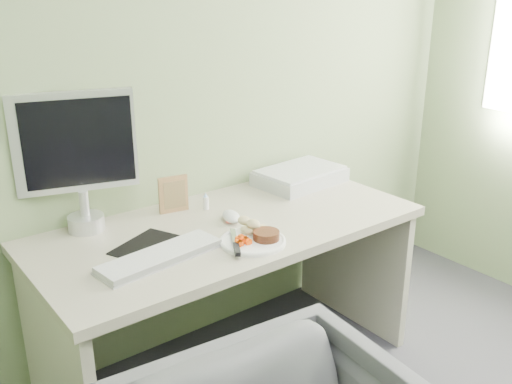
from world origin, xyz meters
TOP-DOWN VIEW (x-y plane):
  - wall_back at (0.00, 2.00)m, footprint 3.50×0.00m
  - desk at (0.00, 1.62)m, footprint 1.60×0.75m
  - plate at (-0.03, 1.42)m, footprint 0.25×0.25m
  - steak at (0.01, 1.39)m, footprint 0.13×0.13m
  - potato_pile at (0.00, 1.48)m, footprint 0.12×0.11m
  - carrot_heap at (-0.09, 1.41)m, footprint 0.07×0.06m
  - steak_knife at (-0.13, 1.40)m, footprint 0.14×0.21m
  - mousepad at (-0.35, 1.61)m, footprint 0.33×0.32m
  - keyboard at (-0.38, 1.51)m, footprint 0.48×0.19m
  - computer_mouse at (0.02, 1.64)m, footprint 0.10×0.13m
  - photo_frame at (-0.11, 1.88)m, footprint 0.13×0.04m
  - eyedrop_bottle at (0.01, 1.82)m, footprint 0.03×0.03m
  - scanner at (0.57, 1.83)m, footprint 0.44×0.31m
  - monitor at (-0.49, 1.94)m, footprint 0.46×0.18m

SIDE VIEW (x-z plane):
  - desk at x=0.00m, z-range 0.18..0.91m
  - mousepad at x=-0.35m, z-range 0.73..0.73m
  - plate at x=-0.03m, z-range 0.73..0.74m
  - keyboard at x=-0.38m, z-range 0.74..0.76m
  - computer_mouse at x=0.02m, z-range 0.73..0.77m
  - steak_knife at x=-0.13m, z-range 0.75..0.76m
  - steak at x=0.01m, z-range 0.74..0.78m
  - scanner at x=0.57m, z-range 0.73..0.80m
  - carrot_heap at x=-0.09m, z-range 0.74..0.78m
  - eyedrop_bottle at x=0.01m, z-range 0.73..0.80m
  - potato_pile at x=0.00m, z-range 0.74..0.80m
  - photo_frame at x=-0.11m, z-range 0.73..0.89m
  - monitor at x=-0.49m, z-range 0.77..1.32m
  - wall_back at x=0.00m, z-range -0.40..3.10m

